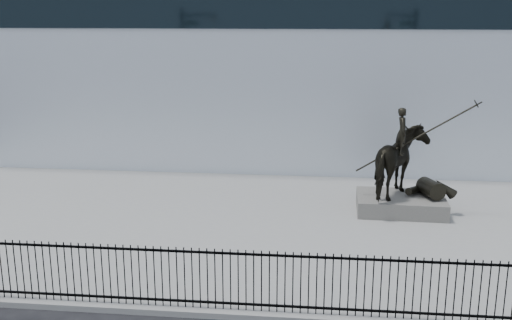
# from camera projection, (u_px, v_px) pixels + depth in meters

# --- Properties ---
(plaza) EXTENTS (30.00, 12.00, 0.15)m
(plaza) POSITION_uv_depth(u_px,v_px,m) (269.00, 227.00, 19.51)
(plaza) COLOR gray
(plaza) RESTS_ON ground
(building) EXTENTS (44.00, 14.00, 9.00)m
(building) POSITION_uv_depth(u_px,v_px,m) (291.00, 58.00, 30.95)
(building) COLOR silver
(building) RESTS_ON ground
(picket_fence) EXTENTS (22.10, 0.10, 1.50)m
(picket_fence) POSITION_uv_depth(u_px,v_px,m) (247.00, 280.00, 13.76)
(picket_fence) COLOR black
(picket_fence) RESTS_ON plaza
(statue_plinth) EXTENTS (3.03, 2.13, 0.56)m
(statue_plinth) POSITION_uv_depth(u_px,v_px,m) (401.00, 204.00, 20.68)
(statue_plinth) COLOR #5C5A54
(statue_plinth) RESTS_ON plaza
(equestrian_statue) EXTENTS (3.82, 2.41, 3.23)m
(equestrian_statue) POSITION_uv_depth(u_px,v_px,m) (405.00, 163.00, 20.31)
(equestrian_statue) COLOR black
(equestrian_statue) RESTS_ON statue_plinth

